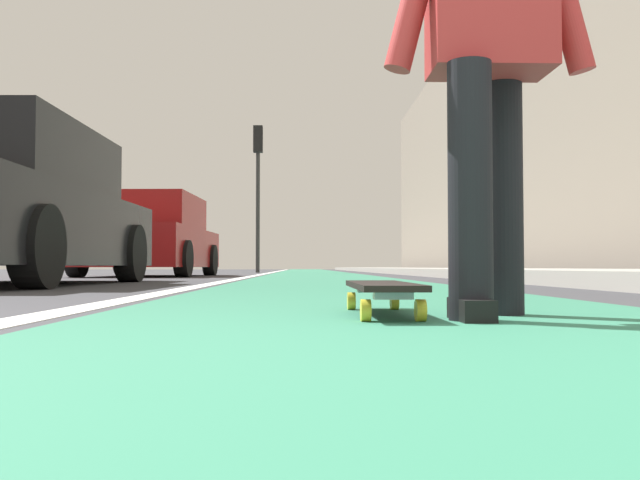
# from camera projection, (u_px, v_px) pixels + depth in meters

# --- Properties ---
(ground_plane) EXTENTS (80.00, 80.00, 0.00)m
(ground_plane) POSITION_uv_depth(u_px,v_px,m) (322.00, 278.00, 10.98)
(ground_plane) COLOR #38383D
(bike_lane_paint) EXTENTS (56.00, 2.15, 0.00)m
(bike_lane_paint) POSITION_uv_depth(u_px,v_px,m) (310.00, 272.00, 24.97)
(bike_lane_paint) COLOR #2D7256
(bike_lane_paint) RESTS_ON ground
(lane_stripe_white) EXTENTS (52.00, 0.16, 0.01)m
(lane_stripe_white) POSITION_uv_depth(u_px,v_px,m) (271.00, 273.00, 20.94)
(lane_stripe_white) COLOR silver
(lane_stripe_white) RESTS_ON ground
(sidewalk_curb) EXTENTS (52.00, 3.20, 0.14)m
(sidewalk_curb) POSITION_uv_depth(u_px,v_px,m) (441.00, 271.00, 19.07)
(sidewalk_curb) COLOR #9E9B93
(sidewalk_curb) RESTS_ON ground
(building_facade) EXTENTS (40.00, 1.20, 9.11)m
(building_facade) POSITION_uv_depth(u_px,v_px,m) (505.00, 134.00, 23.32)
(building_facade) COLOR gray
(building_facade) RESTS_ON ground
(skateboard) EXTENTS (0.84, 0.20, 0.11)m
(skateboard) POSITION_uv_depth(u_px,v_px,m) (382.00, 289.00, 2.49)
(skateboard) COLOR yellow
(skateboard) RESTS_ON ground
(skater_person) EXTENTS (0.46, 0.72, 1.64)m
(skater_person) POSITION_uv_depth(u_px,v_px,m) (488.00, 39.00, 2.38)
(skater_person) COLOR black
(skater_person) RESTS_ON ground
(parked_car_mid) EXTENTS (4.14, 2.14, 1.47)m
(parked_car_mid) POSITION_uv_depth(u_px,v_px,m) (150.00, 238.00, 12.95)
(parked_car_mid) COLOR maroon
(parked_car_mid) RESTS_ON ground
(traffic_light) EXTENTS (0.33, 0.28, 4.41)m
(traffic_light) POSITION_uv_depth(u_px,v_px,m) (258.00, 171.00, 21.24)
(traffic_light) COLOR #2D2D2D
(traffic_light) RESTS_ON ground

